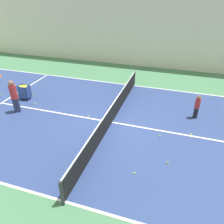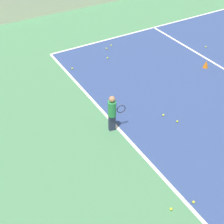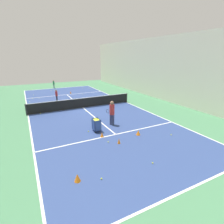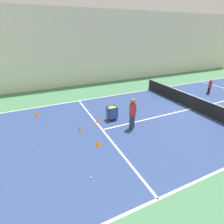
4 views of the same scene
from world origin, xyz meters
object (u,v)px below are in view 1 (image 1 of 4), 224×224
training_cone_0 (13,94)px  ball_cart (24,90)px  tennis_net (112,113)px  coach_at_net (14,94)px  child_midcourt (197,105)px

training_cone_0 → ball_cart: bearing=-91.3°
tennis_net → coach_at_net: size_ratio=5.59×
training_cone_0 → child_midcourt: bearing=-85.6°
child_midcourt → training_cone_0: child_midcourt is taller
coach_at_net → ball_cart: coach_at_net is taller
child_midcourt → ball_cart: 9.82m
tennis_net → child_midcourt: size_ratio=7.89×
child_midcourt → training_cone_0: 10.79m
coach_at_net → training_cone_0: coach_at_net is taller
child_midcourt → ball_cart: bearing=3.8°
child_midcourt → training_cone_0: (-0.83, 10.74, -0.58)m
coach_at_net → ball_cart: size_ratio=2.05×
child_midcourt → ball_cart: (-0.85, 9.78, -0.12)m
training_cone_0 → tennis_net: bearing=-97.9°
coach_at_net → child_midcourt: bearing=-11.0°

